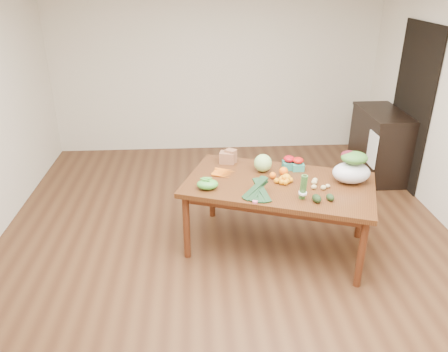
{
  "coord_description": "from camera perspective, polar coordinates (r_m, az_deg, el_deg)",
  "views": [
    {
      "loc": [
        -0.3,
        -3.73,
        2.65
      ],
      "look_at": [
        -0.06,
        0.0,
        0.89
      ],
      "focal_mm": 35.0,
      "sensor_mm": 36.0,
      "label": 1
    }
  ],
  "objects": [
    {
      "name": "floor",
      "position": [
        4.59,
        0.77,
        -10.07
      ],
      "size": [
        6.0,
        6.0,
        0.0
      ],
      "primitive_type": "plane",
      "color": "#55341D",
      "rests_on": "ground"
    },
    {
      "name": "room_walls",
      "position": [
        3.96,
        0.88,
        6.07
      ],
      "size": [
        5.02,
        6.02,
        2.7
      ],
      "color": "silver",
      "rests_on": "floor"
    },
    {
      "name": "dining_table",
      "position": [
        4.53,
        6.97,
        -5.12
      ],
      "size": [
        2.07,
        1.57,
        0.75
      ],
      "primitive_type": "cube",
      "rotation": [
        0.0,
        0.0,
        -0.34
      ],
      "color": "#512B13",
      "rests_on": "floor"
    },
    {
      "name": "doorway_dark",
      "position": [
        6.22,
        23.25,
        8.28
      ],
      "size": [
        0.02,
        1.0,
        2.1
      ],
      "primitive_type": "cube",
      "color": "black",
      "rests_on": "floor"
    },
    {
      "name": "cabinet",
      "position": [
        6.45,
        19.61,
        3.96
      ],
      "size": [
        0.52,
        1.02,
        0.94
      ],
      "primitive_type": "cube",
      "color": "black",
      "rests_on": "floor"
    },
    {
      "name": "dish_towel",
      "position": [
        5.99,
        18.78,
        3.3
      ],
      "size": [
        0.02,
        0.28,
        0.45
      ],
      "primitive_type": "cube",
      "color": "white",
      "rests_on": "cabinet"
    },
    {
      "name": "paper_bag",
      "position": [
        4.74,
        0.42,
        2.57
      ],
      "size": [
        0.26,
        0.24,
        0.15
      ],
      "primitive_type": null,
      "rotation": [
        0.0,
        0.0,
        -0.34
      ],
      "color": "#996444",
      "rests_on": "dining_table"
    },
    {
      "name": "cabbage",
      "position": [
        4.55,
        5.11,
        1.7
      ],
      "size": [
        0.19,
        0.19,
        0.19
      ],
      "primitive_type": "sphere",
      "color": "#AFD178",
      "rests_on": "dining_table"
    },
    {
      "name": "strawberry_basket_a",
      "position": [
        4.65,
        8.46,
        1.6
      ],
      "size": [
        0.16,
        0.16,
        0.11
      ],
      "primitive_type": null,
      "rotation": [
        0.0,
        0.0,
        -0.34
      ],
      "color": "#B50C1B",
      "rests_on": "dining_table"
    },
    {
      "name": "strawberry_basket_b",
      "position": [
        4.64,
        9.62,
        1.42
      ],
      "size": [
        0.15,
        0.15,
        0.11
      ],
      "primitive_type": null,
      "rotation": [
        0.0,
        0.0,
        -0.34
      ],
      "color": "red",
      "rests_on": "dining_table"
    },
    {
      "name": "orange_a",
      "position": [
        4.42,
        6.38,
        0.08
      ],
      "size": [
        0.07,
        0.07,
        0.07
      ],
      "primitive_type": "sphere",
      "color": "orange",
      "rests_on": "dining_table"
    },
    {
      "name": "orange_b",
      "position": [
        4.5,
        7.79,
        0.62
      ],
      "size": [
        0.09,
        0.09,
        0.09
      ],
      "primitive_type": "sphere",
      "color": "orange",
      "rests_on": "dining_table"
    },
    {
      "name": "orange_c",
      "position": [
        4.36,
        8.15,
        -0.26
      ],
      "size": [
        0.09,
        0.09,
        0.09
      ],
      "primitive_type": "sphere",
      "color": "#FDA00F",
      "rests_on": "dining_table"
    },
    {
      "name": "mandarin_cluster",
      "position": [
        4.34,
        7.88,
        -0.36
      ],
      "size": [
        0.23,
        0.23,
        0.09
      ],
      "primitive_type": null,
      "rotation": [
        0.0,
        0.0,
        -0.34
      ],
      "color": "orange",
      "rests_on": "dining_table"
    },
    {
      "name": "carrots",
      "position": [
        4.5,
        -0.02,
        0.43
      ],
      "size": [
        0.28,
        0.28,
        0.03
      ],
      "primitive_type": null,
      "rotation": [
        0.0,
        0.0,
        -0.34
      ],
      "color": "orange",
      "rests_on": "dining_table"
    },
    {
      "name": "snap_pea_bag",
      "position": [
        4.18,
        -2.16,
        -1.09
      ],
      "size": [
        0.21,
        0.16,
        0.09
      ],
      "primitive_type": "ellipsoid",
      "color": "green",
      "rests_on": "dining_table"
    },
    {
      "name": "kale_bunch",
      "position": [
        4.01,
        4.41,
        -1.84
      ],
      "size": [
        0.44,
        0.48,
        0.16
      ],
      "primitive_type": null,
      "rotation": [
        0.0,
        0.0,
        -0.34
      ],
      "color": "black",
      "rests_on": "dining_table"
    },
    {
      "name": "asparagus_bundle",
      "position": [
        4.02,
        10.32,
        -1.43
      ],
      "size": [
        0.11,
        0.14,
        0.26
      ],
      "primitive_type": null,
      "rotation": [
        0.15,
        0.0,
        -0.34
      ],
      "color": "#4E883E",
      "rests_on": "dining_table"
    },
    {
      "name": "potato_a",
      "position": [
        4.37,
        11.7,
        -0.79
      ],
      "size": [
        0.06,
        0.05,
        0.05
      ],
      "primitive_type": "ellipsoid",
      "color": "#D2BF79",
      "rests_on": "dining_table"
    },
    {
      "name": "potato_b",
      "position": [
        4.27,
        11.67,
        -1.4
      ],
      "size": [
        0.05,
        0.05,
        0.05
      ],
      "primitive_type": "ellipsoid",
      "color": "tan",
      "rests_on": "dining_table"
    },
    {
      "name": "potato_c",
      "position": [
        4.33,
        13.4,
        -1.28
      ],
      "size": [
        0.05,
        0.04,
        0.04
      ],
      "primitive_type": "ellipsoid",
      "color": "tan",
      "rests_on": "dining_table"
    },
    {
      "name": "potato_d",
      "position": [
        4.42,
        11.81,
        -0.51
      ],
      "size": [
        0.05,
        0.05,
        0.04
      ],
      "primitive_type": "ellipsoid",
      "color": "#DBCD7E",
      "rests_on": "dining_table"
    },
    {
      "name": "potato_e",
      "position": [
        4.28,
        12.86,
        -1.48
      ],
      "size": [
        0.06,
        0.05,
        0.05
      ],
      "primitive_type": "ellipsoid",
      "color": "tan",
      "rests_on": "dining_table"
    },
    {
      "name": "avocado_a",
      "position": [
        4.04,
        12.02,
        -2.88
      ],
      "size": [
        0.1,
        0.13,
        0.07
      ],
      "primitive_type": "ellipsoid",
      "rotation": [
        0.0,
        0.0,
        0.3
      ],
      "color": "black",
      "rests_on": "dining_table"
    },
    {
      "name": "avocado_b",
      "position": [
        4.09,
        13.7,
        -2.73
      ],
      "size": [
        0.09,
        0.11,
        0.06
      ],
      "primitive_type": "ellipsoid",
      "rotation": [
        0.0,
        0.0,
        0.3
      ],
      "color": "black",
      "rests_on": "dining_table"
    },
    {
      "name": "salad_bag",
      "position": [
        4.45,
        16.35,
        0.91
      ],
      "size": [
        0.45,
        0.39,
        0.29
      ],
      "primitive_type": null,
      "rotation": [
        0.0,
        0.0,
        -0.34
      ],
      "color": "silver",
      "rests_on": "dining_table"
    }
  ]
}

